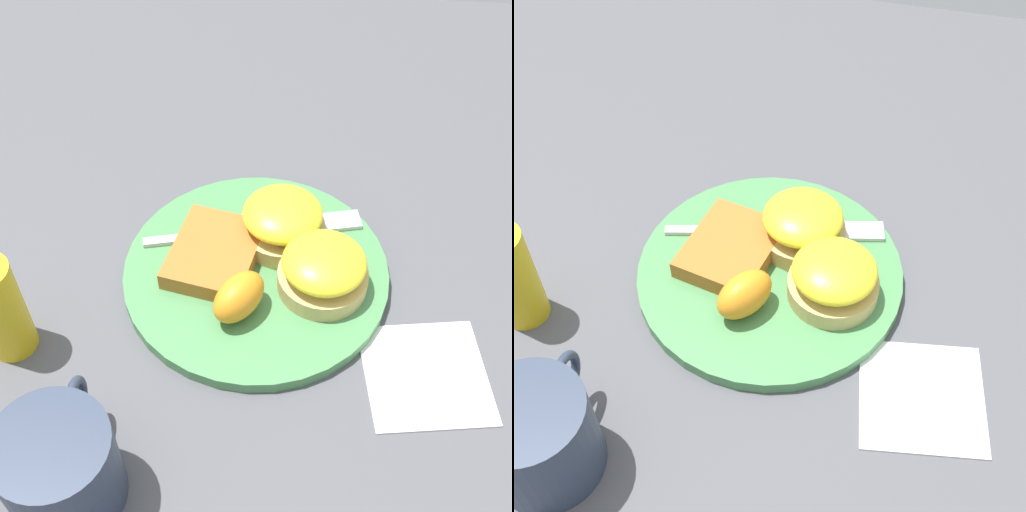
# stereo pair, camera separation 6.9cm
# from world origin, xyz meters

# --- Properties ---
(ground_plane) EXTENTS (1.10, 1.10, 0.00)m
(ground_plane) POSITION_xyz_m (0.00, 0.00, 0.00)
(ground_plane) COLOR #4C4C51
(plate) EXTENTS (0.26, 0.26, 0.01)m
(plate) POSITION_xyz_m (0.00, 0.00, 0.01)
(plate) COLOR #47844C
(plate) RESTS_ON ground_plane
(sandwich_benedict_left) EXTENTS (0.09, 0.09, 0.05)m
(sandwich_benedict_left) POSITION_xyz_m (-0.02, -0.07, 0.04)
(sandwich_benedict_left) COLOR tan
(sandwich_benedict_left) RESTS_ON plate
(sandwich_benedict_right) EXTENTS (0.09, 0.09, 0.05)m
(sandwich_benedict_right) POSITION_xyz_m (0.04, -0.02, 0.04)
(sandwich_benedict_right) COLOR tan
(sandwich_benedict_right) RESTS_ON plate
(hashbrown_patty) EXTENTS (0.11, 0.10, 0.02)m
(hashbrown_patty) POSITION_xyz_m (0.01, 0.04, 0.02)
(hashbrown_patty) COLOR #AA6427
(hashbrown_patty) RESTS_ON plate
(orange_wedge) EXTENTS (0.07, 0.06, 0.04)m
(orange_wedge) POSITION_xyz_m (-0.05, 0.01, 0.04)
(orange_wedge) COLOR orange
(orange_wedge) RESTS_ON plate
(fork) EXTENTS (0.07, 0.23, 0.00)m
(fork) POSITION_xyz_m (0.05, -0.01, 0.02)
(fork) COLOR silver
(fork) RESTS_ON plate
(cup) EXTENTS (0.12, 0.09, 0.09)m
(cup) POSITION_xyz_m (-0.23, 0.13, 0.04)
(cup) COLOR #2D384C
(cup) RESTS_ON ground_plane
(napkin) EXTENTS (0.12, 0.12, 0.00)m
(napkin) POSITION_xyz_m (-0.10, -0.16, 0.00)
(napkin) COLOR white
(napkin) RESTS_ON ground_plane
(condiment_bottle) EXTENTS (0.04, 0.04, 0.11)m
(condiment_bottle) POSITION_xyz_m (-0.10, 0.22, 0.05)
(condiment_bottle) COLOR gold
(condiment_bottle) RESTS_ON ground_plane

